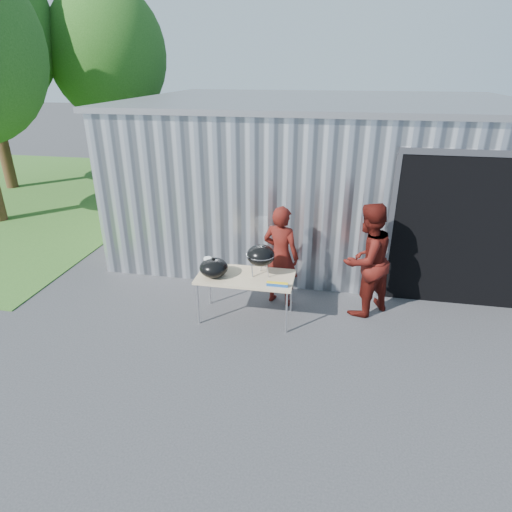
% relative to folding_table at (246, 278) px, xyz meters
% --- Properties ---
extents(ground, '(80.00, 80.00, 0.00)m').
position_rel_folding_table_xyz_m(ground, '(0.15, -0.57, -0.71)').
color(ground, '#313133').
extents(building, '(8.20, 6.20, 3.10)m').
position_rel_folding_table_xyz_m(building, '(1.06, 4.02, 0.83)').
color(building, silver).
rests_on(building, ground).
extents(grass_patch, '(10.00, 12.00, 0.02)m').
position_rel_folding_table_xyz_m(grass_patch, '(-8.85, 5.43, -0.70)').
color(grass_patch, '#2D591E').
rests_on(grass_patch, ground).
extents(tree_far, '(3.77, 3.77, 6.25)m').
position_rel_folding_table_xyz_m(tree_far, '(-6.35, 8.43, 3.36)').
color(tree_far, '#442D19').
rests_on(tree_far, ground).
extents(folding_table, '(1.50, 0.75, 0.75)m').
position_rel_folding_table_xyz_m(folding_table, '(0.00, 0.00, 0.00)').
color(folding_table, tan).
rests_on(folding_table, ground).
extents(kettle_grill, '(0.44, 0.44, 0.94)m').
position_rel_folding_table_xyz_m(kettle_grill, '(0.22, 0.07, 0.46)').
color(kettle_grill, black).
rests_on(kettle_grill, folding_table).
extents(grill_lid, '(0.44, 0.44, 0.32)m').
position_rel_folding_table_xyz_m(grill_lid, '(-0.48, -0.10, 0.18)').
color(grill_lid, black).
rests_on(grill_lid, folding_table).
extents(paper_towels, '(0.12, 0.12, 0.28)m').
position_rel_folding_table_xyz_m(paper_towels, '(-0.59, -0.05, 0.18)').
color(paper_towels, white).
rests_on(paper_towels, folding_table).
extents(white_tub, '(0.20, 0.15, 0.10)m').
position_rel_folding_table_xyz_m(white_tub, '(-0.55, 0.24, 0.09)').
color(white_tub, white).
rests_on(white_tub, folding_table).
extents(foil_box, '(0.32, 0.06, 0.06)m').
position_rel_folding_table_xyz_m(foil_box, '(0.53, -0.25, 0.07)').
color(foil_box, '#16448F').
rests_on(foil_box, folding_table).
extents(person_cook, '(0.72, 0.58, 1.72)m').
position_rel_folding_table_xyz_m(person_cook, '(0.46, 0.60, 0.15)').
color(person_cook, '#48100B').
rests_on(person_cook, ground).
extents(person_bystander, '(1.14, 1.13, 1.86)m').
position_rel_folding_table_xyz_m(person_bystander, '(1.84, 0.54, 0.22)').
color(person_bystander, '#48100B').
rests_on(person_bystander, ground).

